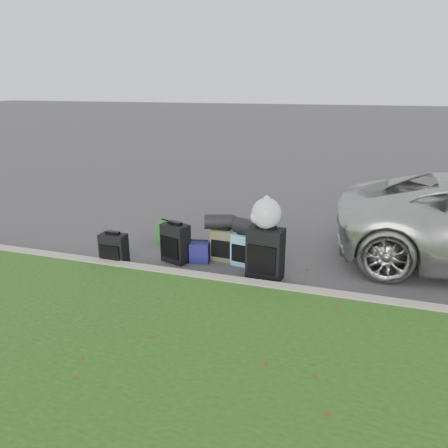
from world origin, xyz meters
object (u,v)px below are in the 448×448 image
(suitcase_large_black_right, at_px, (265,254))
(tote_navy, at_px, (200,252))
(suitcase_large_black_left, at_px, (176,243))
(suitcase_small_black, at_px, (114,250))
(tote_green, at_px, (169,233))
(suitcase_olive, at_px, (223,245))
(suitcase_teal, at_px, (243,250))

(suitcase_large_black_right, xyz_separation_m, tote_navy, (-1.16, 0.29, -0.23))
(suitcase_large_black_left, height_order, suitcase_large_black_right, suitcase_large_black_right)
(suitcase_small_black, relative_size, suitcase_large_black_left, 0.83)
(tote_green, relative_size, tote_navy, 1.17)
(suitcase_small_black, height_order, tote_green, suitcase_small_black)
(suitcase_small_black, xyz_separation_m, suitcase_olive, (1.59, 0.77, -0.00))
(suitcase_olive, bearing_deg, suitcase_large_black_left, -153.78)
(suitcase_teal, height_order, tote_navy, suitcase_teal)
(suitcase_large_black_right, bearing_deg, tote_green, 161.05)
(suitcase_small_black, height_order, suitcase_large_black_right, suitcase_large_black_right)
(suitcase_large_black_left, height_order, tote_navy, suitcase_large_black_left)
(suitcase_large_black_left, bearing_deg, suitcase_small_black, -133.95)
(suitcase_teal, bearing_deg, suitcase_olive, 175.13)
(tote_navy, bearing_deg, suitcase_small_black, -167.45)
(suitcase_small_black, distance_m, suitcase_teal, 2.07)
(suitcase_teal, bearing_deg, suitcase_small_black, -150.70)
(suitcase_large_black_left, relative_size, tote_green, 1.65)
(suitcase_large_black_right, distance_m, tote_navy, 1.22)
(tote_green, bearing_deg, suitcase_teal, -2.05)
(suitcase_large_black_left, bearing_deg, suitcase_teal, 28.52)
(suitcase_large_black_left, height_order, suitcase_teal, suitcase_large_black_left)
(suitcase_teal, relative_size, suitcase_large_black_right, 0.66)
(suitcase_large_black_right, height_order, tote_navy, suitcase_large_black_right)
(suitcase_large_black_right, bearing_deg, suitcase_large_black_left, 179.56)
(suitcase_olive, bearing_deg, tote_green, 162.10)
(tote_green, xyz_separation_m, tote_navy, (0.86, -0.66, -0.03))
(suitcase_small_black, height_order, suitcase_olive, suitcase_small_black)
(suitcase_large_black_left, distance_m, suitcase_teal, 1.11)
(suitcase_small_black, xyz_separation_m, suitcase_large_black_left, (0.87, 0.46, 0.05))
(suitcase_olive, relative_size, suitcase_teal, 1.01)
(suitcase_teal, distance_m, tote_navy, 0.73)
(suitcase_large_black_left, bearing_deg, suitcase_large_black_right, 11.26)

